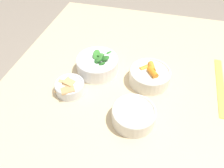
{
  "coord_description": "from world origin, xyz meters",
  "views": [
    {
      "loc": [
        0.63,
        0.13,
        1.37
      ],
      "look_at": [
        0.06,
        -0.02,
        0.77
      ],
      "focal_mm": 35.0,
      "sensor_mm": 36.0,
      "label": 1
    }
  ],
  "objects_px": {
    "bowl_cookies": "(70,87)",
    "bowl_beans_hotdog": "(134,115)",
    "bowl_greens": "(98,64)",
    "bowl_carrots": "(150,75)",
    "ruler": "(220,86)"
  },
  "relations": [
    {
      "from": "bowl_beans_hotdog",
      "to": "ruler",
      "type": "bearing_deg",
      "value": 129.38
    },
    {
      "from": "bowl_greens",
      "to": "bowl_carrots",
      "type": "bearing_deg",
      "value": 87.39
    },
    {
      "from": "bowl_carrots",
      "to": "bowl_greens",
      "type": "distance_m",
      "value": 0.22
    },
    {
      "from": "bowl_carrots",
      "to": "bowl_cookies",
      "type": "height_order",
      "value": "bowl_carrots"
    },
    {
      "from": "bowl_cookies",
      "to": "bowl_beans_hotdog",
      "type": "bearing_deg",
      "value": 74.47
    },
    {
      "from": "bowl_beans_hotdog",
      "to": "bowl_cookies",
      "type": "bearing_deg",
      "value": -105.53
    },
    {
      "from": "bowl_greens",
      "to": "bowl_beans_hotdog",
      "type": "relative_size",
      "value": 1.17
    },
    {
      "from": "bowl_carrots",
      "to": "bowl_cookies",
      "type": "distance_m",
      "value": 0.32
    },
    {
      "from": "bowl_greens",
      "to": "bowl_beans_hotdog",
      "type": "bearing_deg",
      "value": 42.28
    },
    {
      "from": "ruler",
      "to": "bowl_greens",
      "type": "bearing_deg",
      "value": -85.77
    },
    {
      "from": "bowl_carrots",
      "to": "bowl_greens",
      "type": "height_order",
      "value": "bowl_greens"
    },
    {
      "from": "bowl_greens",
      "to": "bowl_cookies",
      "type": "height_order",
      "value": "bowl_greens"
    },
    {
      "from": "bowl_greens",
      "to": "bowl_cookies",
      "type": "relative_size",
      "value": 1.45
    },
    {
      "from": "bowl_greens",
      "to": "bowl_cookies",
      "type": "distance_m",
      "value": 0.16
    },
    {
      "from": "bowl_carrots",
      "to": "ruler",
      "type": "xyz_separation_m",
      "value": [
        -0.05,
        0.28,
        -0.03
      ]
    }
  ]
}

